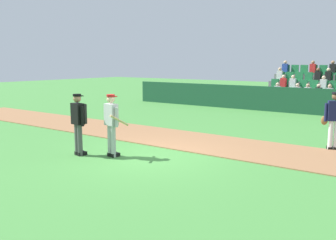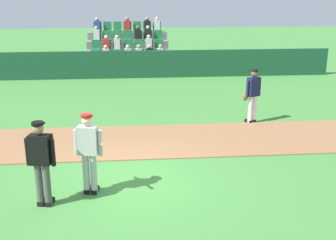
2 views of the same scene
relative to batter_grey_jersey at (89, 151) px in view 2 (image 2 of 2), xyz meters
name	(u,v)px [view 2 (image 2 of 2)]	position (x,y,z in m)	size (l,w,h in m)	color
ground_plane	(128,180)	(0.79, 0.59, -0.97)	(80.00, 80.00, 0.00)	#42843A
infield_dirt_path	(128,141)	(0.79, 3.11, -0.95)	(28.00, 2.79, 0.03)	#936642
dugout_fence	(128,65)	(0.79, 12.21, -0.30)	(20.00, 0.16, 1.33)	#19472D
stadium_bleachers	(128,55)	(0.80, 14.50, -0.19)	(4.45, 3.80, 2.70)	slate
batter_grey_jersey	(89,151)	(0.00, 0.00, 0.00)	(0.63, 0.80, 1.76)	#B2B2B2
umpire_home_plate	(41,159)	(-0.88, -0.44, 0.03)	(0.58, 0.36, 1.76)	#4C4C4C
runner_navy_jersey	(253,94)	(4.76, 4.56, -0.01)	(0.65, 0.42, 1.76)	white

